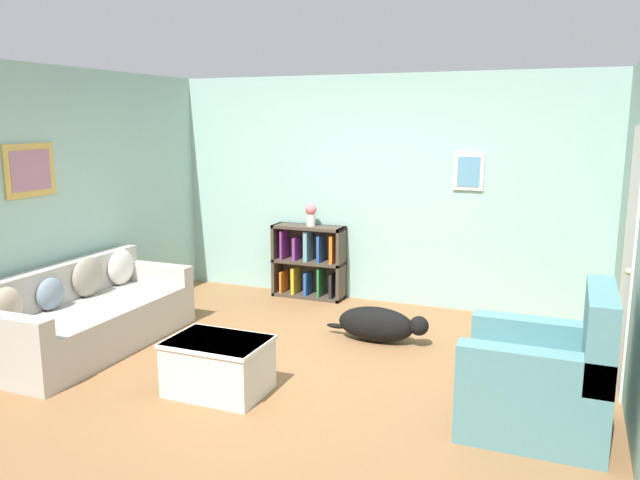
{
  "coord_description": "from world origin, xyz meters",
  "views": [
    {
      "loc": [
        2.03,
        -4.62,
        2.1
      ],
      "look_at": [
        0.0,
        0.4,
        1.05
      ],
      "focal_mm": 35.0,
      "sensor_mm": 36.0,
      "label": 1
    }
  ],
  "objects_px": {
    "dog": "(379,324)",
    "vase": "(311,213)",
    "bookshelf": "(310,262)",
    "recliner_chair": "(544,380)",
    "couch": "(88,316)",
    "coffee_table": "(218,364)"
  },
  "relations": [
    {
      "from": "dog",
      "to": "vase",
      "type": "height_order",
      "value": "vase"
    },
    {
      "from": "bookshelf",
      "to": "recliner_chair",
      "type": "distance_m",
      "value": 3.67
    },
    {
      "from": "dog",
      "to": "couch",
      "type": "bearing_deg",
      "value": -155.09
    },
    {
      "from": "couch",
      "to": "coffee_table",
      "type": "distance_m",
      "value": 1.7
    },
    {
      "from": "recliner_chair",
      "to": "vase",
      "type": "xyz_separation_m",
      "value": [
        -2.73,
        2.4,
        0.66
      ]
    },
    {
      "from": "coffee_table",
      "to": "vase",
      "type": "bearing_deg",
      "value": 97.63
    },
    {
      "from": "recliner_chair",
      "to": "vase",
      "type": "relative_size",
      "value": 3.87
    },
    {
      "from": "bookshelf",
      "to": "vase",
      "type": "relative_size",
      "value": 3.28
    },
    {
      "from": "recliner_chair",
      "to": "coffee_table",
      "type": "height_order",
      "value": "recliner_chair"
    },
    {
      "from": "recliner_chair",
      "to": "coffee_table",
      "type": "bearing_deg",
      "value": -172.26
    },
    {
      "from": "coffee_table",
      "to": "vase",
      "type": "relative_size",
      "value": 2.89
    },
    {
      "from": "bookshelf",
      "to": "coffee_table",
      "type": "bearing_deg",
      "value": -81.88
    },
    {
      "from": "bookshelf",
      "to": "coffee_table",
      "type": "xyz_separation_m",
      "value": [
        0.39,
        -2.74,
        -0.2
      ]
    },
    {
      "from": "bookshelf",
      "to": "vase",
      "type": "xyz_separation_m",
      "value": [
        0.03,
        -0.02,
        0.59
      ]
    },
    {
      "from": "coffee_table",
      "to": "dog",
      "type": "relative_size",
      "value": 0.74
    },
    {
      "from": "coffee_table",
      "to": "vase",
      "type": "height_order",
      "value": "vase"
    },
    {
      "from": "couch",
      "to": "vase",
      "type": "height_order",
      "value": "vase"
    },
    {
      "from": "couch",
      "to": "bookshelf",
      "type": "xyz_separation_m",
      "value": [
        1.26,
        2.33,
        0.13
      ]
    },
    {
      "from": "bookshelf",
      "to": "vase",
      "type": "bearing_deg",
      "value": -36.11
    },
    {
      "from": "vase",
      "to": "dog",
      "type": "bearing_deg",
      "value": -44.19
    },
    {
      "from": "couch",
      "to": "dog",
      "type": "bearing_deg",
      "value": 24.91
    },
    {
      "from": "dog",
      "to": "vase",
      "type": "distance_m",
      "value": 1.87
    }
  ]
}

